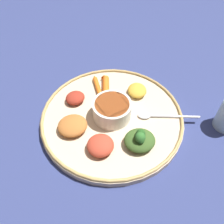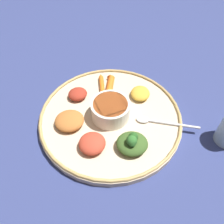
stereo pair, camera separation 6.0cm
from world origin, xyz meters
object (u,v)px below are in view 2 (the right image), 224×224
(spoon, at_px, (159,122))
(center_bowl, at_px, (112,109))
(carrot_near_spoon, at_px, (111,83))
(greens_pile, at_px, (134,143))
(carrot_outer, at_px, (103,84))

(spoon, bearing_deg, center_bowl, 168.57)
(center_bowl, distance_m, carrot_near_spoon, 0.12)
(center_bowl, xyz_separation_m, greens_pile, (0.05, -0.10, -0.01))
(greens_pile, bearing_deg, spoon, 46.23)
(center_bowl, relative_size, carrot_outer, 1.11)
(center_bowl, relative_size, carrot_near_spoon, 1.23)
(carrot_near_spoon, height_order, carrot_outer, carrot_near_spoon)
(carrot_near_spoon, xyz_separation_m, carrot_outer, (-0.02, -0.00, -0.00))
(spoon, distance_m, greens_pile, 0.10)
(center_bowl, height_order, greens_pile, greens_pile)
(greens_pile, distance_m, carrot_outer, 0.23)
(carrot_near_spoon, distance_m, carrot_outer, 0.02)
(center_bowl, distance_m, greens_pile, 0.11)
(spoon, bearing_deg, carrot_near_spoon, 131.12)
(greens_pile, xyz_separation_m, carrot_near_spoon, (-0.05, 0.22, -0.01))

